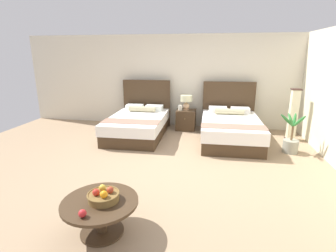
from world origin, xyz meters
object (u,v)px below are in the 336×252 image
at_px(loose_apple, 82,213).
at_px(table_lamp, 186,100).
at_px(floor_lamp_corner, 293,115).
at_px(potted_palm, 291,141).
at_px(nightstand, 186,120).
at_px(fruit_bowl, 103,196).
at_px(bed_near_corner, 230,128).
at_px(coffee_table, 101,209).
at_px(bed_near_window, 138,124).
at_px(vase, 180,108).

bearing_deg(loose_apple, table_lamp, 83.75).
distance_m(floor_lamp_corner, potted_palm, 1.01).
bearing_deg(potted_palm, nightstand, 151.03).
distance_m(fruit_bowl, floor_lamp_corner, 5.04).
xyz_separation_m(bed_near_corner, fruit_bowl, (-1.58, -3.67, 0.17)).
relative_size(nightstand, coffee_table, 0.63).
bearing_deg(potted_palm, coffee_table, -132.59).
relative_size(bed_near_window, table_lamp, 5.29).
bearing_deg(floor_lamp_corner, bed_near_corner, -167.09).
bearing_deg(potted_palm, floor_lamp_corner, 75.48).
relative_size(table_lamp, vase, 2.94).
bearing_deg(potted_palm, loose_apple, -130.31).
height_order(bed_near_window, vase, bed_near_window).
relative_size(coffee_table, floor_lamp_corner, 0.70).
bearing_deg(table_lamp, fruit_bowl, -95.62).
distance_m(bed_near_window, vase, 1.24).
height_order(nightstand, floor_lamp_corner, floor_lamp_corner).
height_order(bed_near_corner, table_lamp, bed_near_corner).
bearing_deg(coffee_table, fruit_bowl, 20.08).
relative_size(table_lamp, potted_palm, 0.46).
distance_m(vase, coffee_table, 4.41).
bearing_deg(bed_near_window, floor_lamp_corner, 5.08).
height_order(nightstand, fruit_bowl, fruit_bowl).
xyz_separation_m(table_lamp, potted_palm, (2.38, -1.34, -0.55)).
bearing_deg(table_lamp, nightstand, -90.00).
height_order(vase, loose_apple, vase).
bearing_deg(floor_lamp_corner, coffee_table, -127.59).
bearing_deg(loose_apple, floor_lamp_corner, 54.07).
distance_m(bed_near_window, loose_apple, 4.05).
bearing_deg(table_lamp, floor_lamp_corner, -9.31).
bearing_deg(bed_near_corner, floor_lamp_corner, 12.91).
bearing_deg(vase, floor_lamp_corner, -7.58).
bearing_deg(table_lamp, potted_palm, -29.34).
xyz_separation_m(table_lamp, vase, (-0.16, -0.06, -0.19)).
bearing_deg(potted_palm, table_lamp, 150.66).
bearing_deg(potted_palm, bed_near_corner, 155.07).
height_order(bed_near_window, nightstand, bed_near_window).
distance_m(bed_near_corner, potted_palm, 1.36).
xyz_separation_m(bed_near_corner, vase, (-1.30, 0.71, 0.30)).
bearing_deg(nightstand, fruit_bowl, -95.64).
xyz_separation_m(loose_apple, floor_lamp_corner, (3.14, 4.33, 0.16)).
bearing_deg(bed_near_window, vase, 35.66).
distance_m(table_lamp, fruit_bowl, 4.47).
distance_m(bed_near_window, fruit_bowl, 3.74).
bearing_deg(loose_apple, fruit_bowl, 75.40).
bearing_deg(coffee_table, bed_near_corner, 66.17).
relative_size(vase, fruit_bowl, 0.38).
distance_m(bed_near_corner, table_lamp, 1.47).
height_order(bed_near_corner, floor_lamp_corner, bed_near_corner).
bearing_deg(table_lamp, coffee_table, -96.13).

